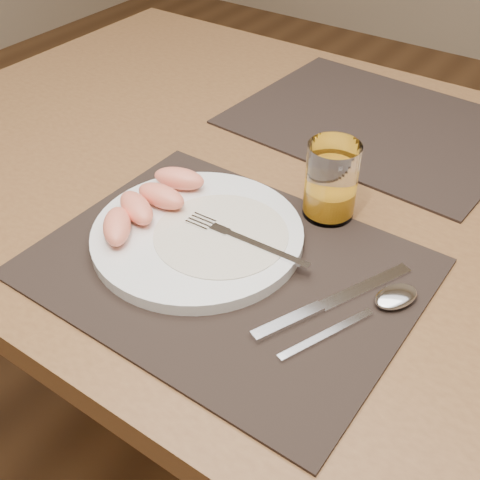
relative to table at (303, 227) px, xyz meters
The scene contains 11 objects.
ground 0.67m from the table, ahead, with size 5.00×5.00×0.00m, color brown.
table is the anchor object (origin of this frame).
placemat_near 0.24m from the table, 86.45° to the right, with size 0.45×0.35×0.00m, color black.
placemat_far 0.24m from the table, 88.70° to the left, with size 0.45×0.35×0.00m, color black.
plate 0.23m from the table, 103.04° to the right, with size 0.27×0.27×0.02m, color white.
plate_dressing 0.22m from the table, 94.91° to the right, with size 0.17×0.17×0.00m.
fork 0.21m from the table, 89.12° to the right, with size 0.17×0.02×0.00m.
knife 0.28m from the table, 56.57° to the right, with size 0.10×0.21×0.01m.
spoon 0.28m from the table, 40.47° to the right, with size 0.09×0.18×0.01m.
juice_glass 0.16m from the table, 40.34° to the right, with size 0.07×0.07×0.10m.
grapefruit_wedges 0.26m from the table, 121.22° to the right, with size 0.09×0.19×0.03m.
Camera 1 is at (0.34, -0.66, 1.24)m, focal length 45.00 mm.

